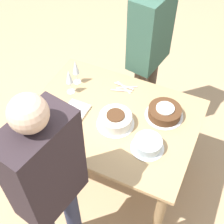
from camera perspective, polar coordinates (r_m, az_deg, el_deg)
The scene contains 12 objects.
ground_plane at distance 2.90m, azimuth 0.00°, elevation -10.91°, with size 12.00×12.00×0.00m, color tan.
dining_table at distance 2.38m, azimuth 0.00°, elevation -2.90°, with size 1.23×0.92×0.77m.
cake_center_white at distance 2.20m, azimuth 0.64°, elevation -1.41°, with size 0.27×0.27×0.10m.
cake_front_chocolate at distance 2.29m, azimuth 9.59°, elevation -0.03°, with size 0.28×0.28×0.09m.
cake_back_decorated at distance 2.09m, azimuth 6.56°, elevation -5.92°, with size 0.23×0.23×0.08m.
wine_glass_near at distance 2.12m, azimuth -10.01°, elevation -0.87°, with size 0.07×0.07×0.20m.
wine_glass_far at distance 2.45m, azimuth -6.64°, elevation 8.04°, with size 0.06×0.06×0.22m.
wine_glass_extra at distance 2.37m, azimuth -7.84°, elevation 6.31°, with size 0.06×0.06×0.22m.
fork_pile at distance 2.48m, azimuth 2.20°, elevation 4.44°, with size 0.19×0.13×0.01m.
napkin_stack at distance 2.31m, azimuth -6.76°, elevation 0.08°, with size 0.17×0.20×0.02m.
person_cutting at distance 2.68m, azimuth 6.88°, elevation 12.22°, with size 0.28×0.43×1.56m.
person_watching at distance 1.78m, azimuth -11.56°, elevation -12.19°, with size 0.29×0.43×1.61m.
Camera 1 is at (-0.63, 1.36, 2.49)m, focal length 50.00 mm.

